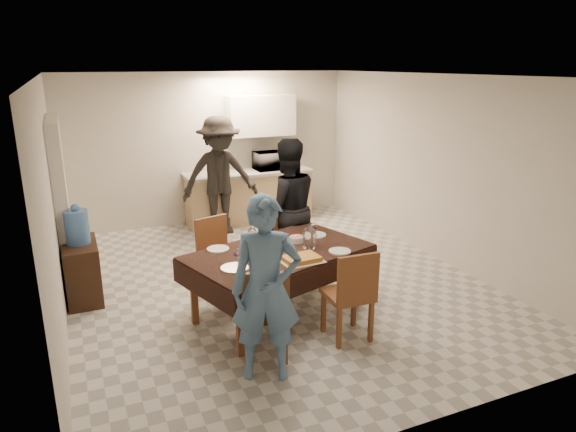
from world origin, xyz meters
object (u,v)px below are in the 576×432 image
wine_bottle (272,237)px  savoury_tart (301,259)px  water_pitcher (309,239)px  water_jug (77,227)px  console (83,271)px  person_far (287,208)px  person_near (266,289)px  dining_table (279,254)px  microwave (271,161)px  person_kitchen (220,176)px

wine_bottle → savoury_tart: size_ratio=0.69×
water_pitcher → savoury_tart: water_pitcher is taller
water_jug → wine_bottle: water_jug is taller
console → savoury_tart: bearing=-38.6°
console → water_jug: bearing=0.0°
savoury_tart → console: bearing=141.4°
console → person_far: bearing=-5.5°
console → person_near: size_ratio=0.45×
wine_bottle → water_pitcher: wine_bottle is taller
dining_table → water_jug: bearing=129.8°
wine_bottle → person_near: person_near is taller
console → water_jug: 0.56m
water_jug → water_pitcher: water_jug is taller
wine_bottle → water_pitcher: bearing=-14.0°
wine_bottle → water_pitcher: (0.40, -0.10, -0.04)m
microwave → person_kitchen: 1.17m
person_far → water_pitcher: bearing=85.6°
dining_table → person_far: bearing=45.0°
person_near → dining_table: bearing=83.3°
dining_table → microwave: bearing=52.3°
dining_table → water_pitcher: (0.35, -0.05, 0.14)m
wine_bottle → console: bearing=147.5°
water_jug → person_far: (2.55, -0.24, 0.00)m
console → microwave: (3.30, 2.21, 0.71)m
console → water_pitcher: water_pitcher is taller
dining_table → microwave: 3.76m
person_near → person_kitchen: bearing=100.1°
wine_bottle → savoury_tart: bearing=-70.8°
wine_bottle → microwave: size_ratio=0.52×
person_near → wine_bottle: bearing=86.5°
microwave → person_near: size_ratio=0.34×
console → wine_bottle: bearing=-32.5°
person_kitchen → savoury_tart: bearing=-92.2°
water_pitcher → person_near: 1.35m
dining_table → water_pitcher: water_pitcher is taller
microwave → person_kitchen: size_ratio=0.30×
person_near → person_kitchen: 4.18m
savoury_tart → microwave: 4.08m
person_near → microwave: bearing=88.8°
console → savoury_tart: (2.10, -1.67, 0.44)m
microwave → person_far: person_far is taller
console → dining_table: bearing=-32.9°
wine_bottle → person_kitchen: (0.28, 3.01, 0.06)m
water_pitcher → savoury_tart: size_ratio=0.50×
microwave → person_far: bearing=73.0°
dining_table → microwave: size_ratio=3.85×
console → person_kitchen: 2.91m
water_pitcher → console: bearing=150.2°
wine_bottle → water_jug: bearing=147.5°
console → microwave: bearing=33.8°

